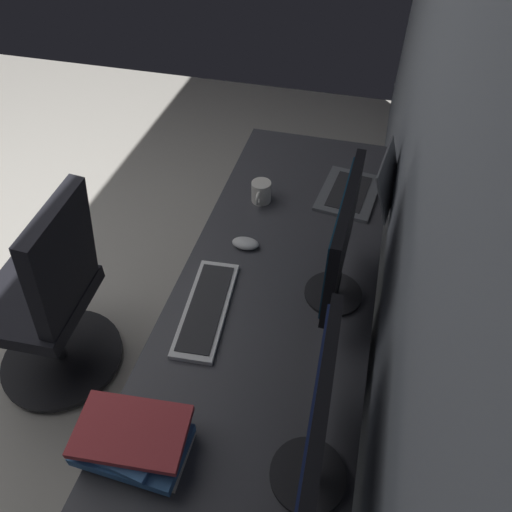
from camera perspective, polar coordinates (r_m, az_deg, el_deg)
The scene contains 11 objects.
wall_back at distance 1.49m, azimuth 20.87°, elevation 13.10°, with size 5.28×0.10×2.60m, color #8C939E.
desk at distance 1.72m, azimuth 1.63°, elevation -6.99°, with size 2.20×0.69×0.73m.
drawer_pedestal at distance 1.95m, azimuth 1.94°, elevation -13.82°, with size 0.40×0.51×0.69m.
monitor_primary at distance 1.53m, azimuth 10.01°, elevation 1.64°, with size 0.48×0.20×0.44m.
monitor_secondary at distance 1.17m, azimuth 6.93°, elevation -20.24°, with size 0.56×0.20×0.40m.
laptop_leftmost at distance 2.10m, azimuth 12.62°, elevation 7.87°, with size 0.36×0.34×0.23m.
keyboard_main at distance 1.65m, azimuth -5.86°, elevation -6.12°, with size 0.43×0.17×0.02m.
mouse_main at distance 1.85m, azimuth -1.25°, elevation 1.54°, with size 0.06×0.10×0.03m, color silver.
book_stack_near at distance 1.39m, azimuth -14.42°, elevation -20.40°, with size 0.21×0.30×0.11m.
coffee_mug at distance 2.04m, azimuth 0.60°, elevation 7.54°, with size 0.12×0.08×0.09m.
office_chair at distance 2.19m, azimuth -22.99°, elevation -5.28°, with size 0.56×0.56×0.97m.
Camera 1 is at (1.28, 1.94, 2.02)m, focal length 33.96 mm.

